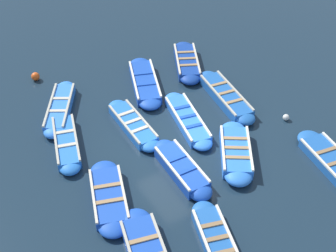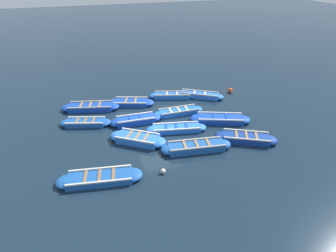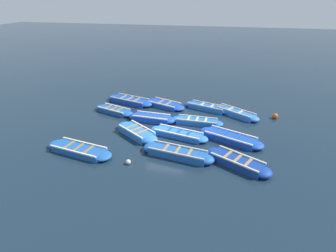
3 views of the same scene
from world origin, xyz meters
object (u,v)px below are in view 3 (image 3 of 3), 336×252
boat_bow_out (130,101)px  buoy_orange_near (275,116)px  boat_outer_left (178,153)px  boat_tucked (137,132)px  boat_stern_in (197,122)px  buoy_yellow_far (128,162)px  boat_far_corner (79,150)px  boat_drifting (164,105)px  boat_mid_row (230,138)px  boat_alongside (235,113)px  boat_centre (152,118)px  boat_broadside (178,134)px  boat_near_quay (114,110)px  boat_end_of_row (237,162)px  boat_inner_gap (207,107)px

boat_bow_out → buoy_orange_near: size_ratio=11.22×
boat_outer_left → boat_tucked: boat_tucked is taller
boat_stern_in → buoy_yellow_far: boat_stern_in is taller
boat_far_corner → buoy_orange_near: size_ratio=11.19×
boat_far_corner → boat_drifting: bearing=-22.0°
boat_mid_row → boat_outer_left: boat_outer_left is taller
buoy_yellow_far → boat_far_corner: bearing=81.7°
boat_drifting → boat_mid_row: bearing=-130.4°
boat_outer_left → boat_alongside: bearing=-25.8°
boat_alongside → buoy_yellow_far: boat_alongside is taller
boat_drifting → boat_centre: boat_centre is taller
boat_broadside → buoy_yellow_far: 3.82m
boat_stern_in → boat_centre: bearing=94.8°
boat_outer_left → boat_stern_in: bearing=-6.9°
boat_bow_out → boat_tucked: (-4.81, -2.20, 0.01)m
boat_near_quay → boat_tucked: 3.87m
boat_end_of_row → boat_bow_out: bearing=50.3°
boat_inner_gap → boat_broadside: (-4.42, 1.26, -0.01)m
buoy_yellow_far → boat_stern_in: bearing=-27.5°
boat_outer_left → boat_far_corner: bearing=98.7°
boat_far_corner → boat_tucked: boat_tucked is taller
boat_drifting → buoy_orange_near: 7.77m
boat_far_corner → buoy_yellow_far: size_ratio=16.02×
boat_drifting → boat_outer_left: (-6.41, -2.24, 0.04)m
boat_bow_out → boat_tucked: 5.29m
boat_centre → buoy_yellow_far: bearing=-177.4°
boat_stern_in → boat_centre: (-0.25, 2.95, 0.03)m
boat_mid_row → boat_outer_left: size_ratio=0.99×
boat_drifting → boat_alongside: boat_alongside is taller
boat_end_of_row → boat_near_quay: (4.63, 8.44, -0.03)m
boat_bow_out → boat_centre: bearing=-137.3°
boat_far_corner → boat_centre: 5.29m
boat_end_of_row → boat_centre: bearing=54.5°
boat_alongside → boat_centre: bearing=112.4°
boat_inner_gap → boat_alongside: (-0.57, -1.98, 0.00)m
boat_mid_row → buoy_orange_near: bearing=-37.7°
boat_stern_in → boat_broadside: boat_stern_in is taller
boat_bow_out → buoy_orange_near: boat_bow_out is taller
boat_inner_gap → boat_stern_in: bearing=170.7°
boat_mid_row → boat_end_of_row: bearing=-171.5°
boat_end_of_row → boat_far_corner: size_ratio=0.86×
boat_alongside → boat_outer_left: bearing=154.2°
boat_far_corner → buoy_yellow_far: boat_far_corner is taller
boat_bow_out → boat_alongside: 7.90m
buoy_orange_near → boat_tucked: bearing=117.4°
boat_broadside → boat_mid_row: bearing=-87.1°
boat_stern_in → boat_tucked: size_ratio=1.05×
boat_drifting → boat_far_corner: size_ratio=0.86×
boat_drifting → boat_mid_row: boat_mid_row is taller
boat_outer_left → boat_near_quay: (4.52, 5.46, -0.03)m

